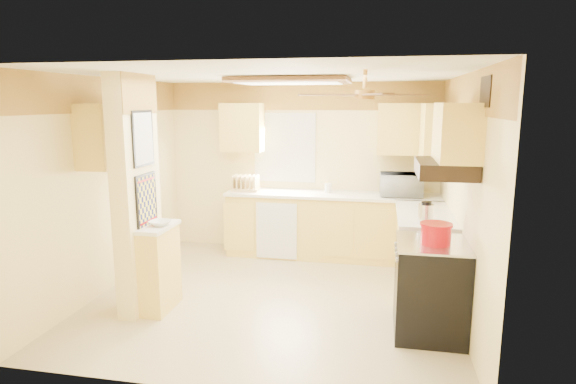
% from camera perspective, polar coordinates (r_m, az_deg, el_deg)
% --- Properties ---
extents(floor, '(4.00, 4.00, 0.00)m').
position_cam_1_polar(floor, '(5.69, -1.70, -12.31)').
color(floor, '#C5B488').
rests_on(floor, ground).
extents(ceiling, '(4.00, 4.00, 0.00)m').
position_cam_1_polar(ceiling, '(5.25, -1.85, 13.71)').
color(ceiling, white).
rests_on(ceiling, wall_back).
extents(wall_back, '(4.00, 0.00, 4.00)m').
position_cam_1_polar(wall_back, '(7.17, 1.60, 2.87)').
color(wall_back, '#FFE69B').
rests_on(wall_back, floor).
extents(wall_front, '(4.00, 0.00, 4.00)m').
position_cam_1_polar(wall_front, '(3.55, -8.60, -5.31)').
color(wall_front, '#FFE69B').
rests_on(wall_front, floor).
extents(wall_left, '(0.00, 3.80, 3.80)m').
position_cam_1_polar(wall_left, '(6.09, -20.45, 0.81)').
color(wall_left, '#FFE69B').
rests_on(wall_left, floor).
extents(wall_right, '(0.00, 3.80, 3.80)m').
position_cam_1_polar(wall_right, '(5.27, 19.96, -0.60)').
color(wall_right, '#FFE69B').
rests_on(wall_right, floor).
extents(wallpaper_border, '(4.00, 0.02, 0.40)m').
position_cam_1_polar(wallpaper_border, '(7.09, 1.61, 11.29)').
color(wallpaper_border, gold).
rests_on(wallpaper_border, wall_back).
extents(partition_column, '(0.20, 0.70, 2.50)m').
position_cam_1_polar(partition_column, '(5.30, -17.52, -0.40)').
color(partition_column, '#FFE69B').
rests_on(partition_column, floor).
extents(partition_ledge, '(0.25, 0.55, 0.90)m').
position_cam_1_polar(partition_ledge, '(5.40, -14.97, -8.85)').
color(partition_ledge, '#FFD763').
rests_on(partition_ledge, floor).
extents(ledge_top, '(0.28, 0.58, 0.04)m').
position_cam_1_polar(ledge_top, '(5.27, -15.21, -4.02)').
color(ledge_top, white).
rests_on(ledge_top, partition_ledge).
extents(lower_cabinets_back, '(3.00, 0.60, 0.90)m').
position_cam_1_polar(lower_cabinets_back, '(6.97, 5.22, -4.11)').
color(lower_cabinets_back, '#FFD763').
rests_on(lower_cabinets_back, floor).
extents(lower_cabinets_right, '(0.60, 1.40, 0.90)m').
position_cam_1_polar(lower_cabinets_right, '(6.00, 15.77, -6.92)').
color(lower_cabinets_right, '#FFD763').
rests_on(lower_cabinets_right, floor).
extents(countertop_back, '(3.04, 0.64, 0.04)m').
position_cam_1_polar(countertop_back, '(6.86, 5.28, -0.33)').
color(countertop_back, white).
rests_on(countertop_back, lower_cabinets_back).
extents(countertop_right, '(0.64, 1.44, 0.04)m').
position_cam_1_polar(countertop_right, '(5.88, 15.90, -2.54)').
color(countertop_right, white).
rests_on(countertop_right, lower_cabinets_right).
extents(dishwasher_panel, '(0.58, 0.02, 0.80)m').
position_cam_1_polar(dishwasher_panel, '(6.79, -1.38, -4.64)').
color(dishwasher_panel, white).
rests_on(dishwasher_panel, lower_cabinets_back).
extents(window, '(0.92, 0.02, 1.02)m').
position_cam_1_polar(window, '(7.17, -0.39, 5.28)').
color(window, white).
rests_on(window, wall_back).
extents(upper_cab_back_left, '(0.60, 0.35, 0.70)m').
position_cam_1_polar(upper_cab_back_left, '(7.14, -5.42, 7.63)').
color(upper_cab_back_left, '#FFD763').
rests_on(upper_cab_back_left, wall_back).
extents(upper_cab_back_right, '(0.90, 0.35, 0.70)m').
position_cam_1_polar(upper_cab_back_right, '(6.86, 14.36, 7.23)').
color(upper_cab_back_right, '#FFD763').
rests_on(upper_cab_back_right, wall_back).
extents(upper_cab_right, '(0.35, 1.00, 0.70)m').
position_cam_1_polar(upper_cab_right, '(6.40, 17.07, 6.87)').
color(upper_cab_right, '#FFD763').
rests_on(upper_cab_right, wall_right).
extents(upper_cab_left_wall, '(0.35, 0.75, 0.70)m').
position_cam_1_polar(upper_cab_left_wall, '(5.72, -20.64, 6.27)').
color(upper_cab_left_wall, '#FFD763').
rests_on(upper_cab_left_wall, wall_left).
extents(upper_cab_over_stove, '(0.35, 0.76, 0.52)m').
position_cam_1_polar(upper_cab_over_stove, '(4.62, 19.38, 6.71)').
color(upper_cab_over_stove, '#FFD763').
rests_on(upper_cab_over_stove, wall_right).
extents(stove, '(0.68, 0.77, 0.92)m').
position_cam_1_polar(stove, '(4.91, 16.48, -10.79)').
color(stove, black).
rests_on(stove, floor).
extents(range_hood, '(0.50, 0.76, 0.14)m').
position_cam_1_polar(range_hood, '(4.63, 18.09, 2.69)').
color(range_hood, black).
rests_on(range_hood, upper_cab_over_stove).
extents(poster_menu, '(0.02, 0.42, 0.57)m').
position_cam_1_polar(poster_menu, '(5.17, -16.80, 6.10)').
color(poster_menu, black).
rests_on(poster_menu, partition_column).
extents(poster_nashville, '(0.02, 0.42, 0.57)m').
position_cam_1_polar(poster_nashville, '(5.25, -16.42, -0.98)').
color(poster_nashville, black).
rests_on(poster_nashville, partition_column).
extents(ceiling_light_panel, '(1.35, 0.95, 0.06)m').
position_cam_1_polar(ceiling_light_panel, '(5.72, 0.30, 13.01)').
color(ceiling_light_panel, brown).
rests_on(ceiling_light_panel, ceiling).
extents(ceiling_fan, '(1.15, 1.15, 0.26)m').
position_cam_1_polar(ceiling_fan, '(4.41, 9.08, 11.38)').
color(ceiling_fan, gold).
rests_on(ceiling_fan, ceiling).
extents(vent_grate, '(0.02, 0.40, 0.25)m').
position_cam_1_polar(vent_grate, '(4.29, 22.42, 10.94)').
color(vent_grate, black).
rests_on(vent_grate, wall_right).
extents(microwave, '(0.59, 0.41, 0.31)m').
position_cam_1_polar(microwave, '(6.80, 13.28, 0.85)').
color(microwave, white).
rests_on(microwave, countertop_back).
extents(bowl, '(0.24, 0.24, 0.05)m').
position_cam_1_polar(bowl, '(5.23, -14.88, -3.58)').
color(bowl, white).
rests_on(bowl, ledge_top).
extents(dutch_oven, '(0.30, 0.30, 0.20)m').
position_cam_1_polar(dutch_oven, '(4.69, 17.12, -4.71)').
color(dutch_oven, '#AF0911').
rests_on(dutch_oven, stove).
extents(kettle, '(0.16, 0.16, 0.24)m').
position_cam_1_polar(kettle, '(5.31, 16.02, -2.45)').
color(kettle, silver).
rests_on(kettle, countertop_right).
extents(dish_rack, '(0.41, 0.32, 0.22)m').
position_cam_1_polar(dish_rack, '(7.06, -5.08, 0.82)').
color(dish_rack, '#D9BD7D').
rests_on(dish_rack, countertop_back).
extents(utensil_crock, '(0.10, 0.10, 0.20)m').
position_cam_1_polar(utensil_crock, '(6.92, 4.78, 0.51)').
color(utensil_crock, white).
rests_on(utensil_crock, countertop_back).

